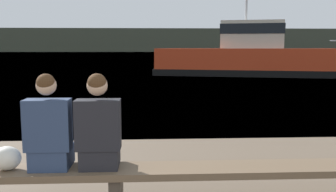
{
  "coord_description": "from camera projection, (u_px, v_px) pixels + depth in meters",
  "views": [
    {
      "loc": [
        0.23,
        -0.77,
        1.71
      ],
      "look_at": [
        0.59,
        5.95,
        0.83
      ],
      "focal_mm": 40.0,
      "sensor_mm": 36.0,
      "label": 1
    }
  ],
  "objects": [
    {
      "name": "person_right",
      "position": [
        99.0,
        129.0,
        3.77
      ],
      "size": [
        0.44,
        0.42,
        0.97
      ],
      "color": "black",
      "rests_on": "bench_main"
    },
    {
      "name": "tugboat_red",
      "position": [
        244.0,
        58.0,
        22.84
      ],
      "size": [
        11.03,
        5.47,
        6.6
      ],
      "rotation": [
        0.0,
        0.0,
        1.31
      ],
      "color": "red",
      "rests_on": "water_surface"
    },
    {
      "name": "person_left",
      "position": [
        49.0,
        131.0,
        3.75
      ],
      "size": [
        0.44,
        0.42,
        0.97
      ],
      "color": "navy",
      "rests_on": "bench_main"
    },
    {
      "name": "far_shoreline",
      "position": [
        148.0,
        40.0,
        152.09
      ],
      "size": [
        600.0,
        12.0,
        9.2
      ],
      "primitive_type": "cube",
      "color": "#424738",
      "rests_on": "ground"
    },
    {
      "name": "water_surface",
      "position": [
        148.0,
        53.0,
        125.82
      ],
      "size": [
        240.0,
        240.0,
        0.0
      ],
      "primitive_type": "plane",
      "color": "#426B8E",
      "rests_on": "ground"
    },
    {
      "name": "shopping_bag",
      "position": [
        7.0,
        158.0,
        3.75
      ],
      "size": [
        0.28,
        0.24,
        0.24
      ],
      "color": "beige",
      "rests_on": "bench_main"
    },
    {
      "name": "bench_main",
      "position": [
        116.0,
        176.0,
        3.83
      ],
      "size": [
        6.52,
        0.44,
        0.48
      ],
      "color": "brown",
      "rests_on": "ground"
    }
  ]
}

